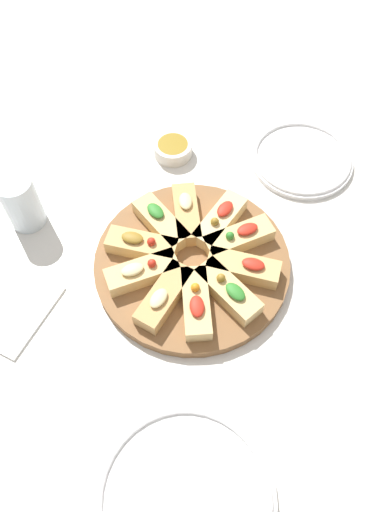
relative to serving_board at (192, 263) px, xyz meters
name	(u,v)px	position (x,y,z in m)	size (l,w,h in m)	color
ground_plane	(192,266)	(0.00, 0.00, -0.01)	(3.00, 3.00, 0.00)	silver
serving_board	(192,263)	(0.00, 0.00, 0.00)	(0.34, 0.34, 0.02)	brown
focaccia_slice_0	(239,238)	(-0.07, 0.06, 0.03)	(0.12, 0.11, 0.04)	#DBB775
focaccia_slice_1	(220,220)	(-0.09, 0.01, 0.03)	(0.13, 0.06, 0.04)	#E5C689
focaccia_slice_2	(186,213)	(-0.08, -0.05, 0.03)	(0.13, 0.10, 0.04)	tan
focaccia_slice_3	(161,222)	(-0.04, -0.08, 0.03)	(0.09, 0.13, 0.04)	#DBB775
focaccia_slice_4	(142,245)	(0.02, -0.09, 0.03)	(0.07, 0.13, 0.04)	tan
focaccia_slice_5	(142,272)	(0.07, -0.06, 0.03)	(0.12, 0.11, 0.04)	#DBB775
focaccia_slice_6	(164,296)	(0.09, -0.01, 0.03)	(0.13, 0.05, 0.04)	tan
focaccia_slice_7	(196,303)	(0.08, 0.05, 0.03)	(0.13, 0.10, 0.04)	#DBB775
focaccia_slice_8	(228,291)	(0.03, 0.08, 0.03)	(0.09, 0.13, 0.04)	#DBB775
focaccia_slice_9	(244,268)	(-0.02, 0.09, 0.03)	(0.07, 0.13, 0.04)	tan
plate_left	(302,159)	(-0.32, 0.09, 0.00)	(0.21, 0.21, 0.02)	white
plate_right	(185,498)	(0.34, 0.16, 0.00)	(0.25, 0.25, 0.02)	white
water_glass	(21,202)	(0.05, -0.32, 0.04)	(0.07, 0.07, 0.11)	silver
napkin_stack	(10,308)	(0.21, -0.23, -0.01)	(0.15, 0.12, 0.01)	white
dipping_bowl	(173,148)	(-0.22, -0.16, 0.01)	(0.08, 0.08, 0.03)	silver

